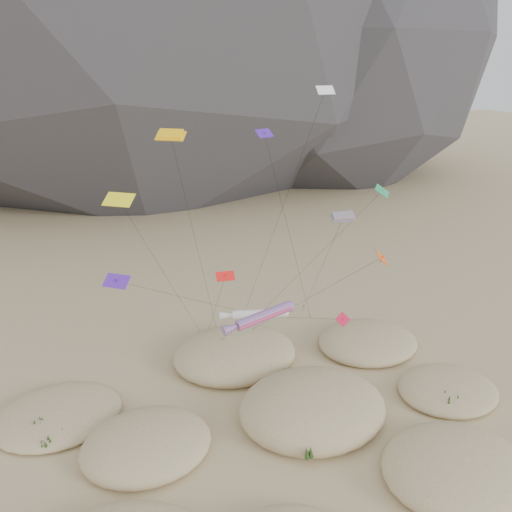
# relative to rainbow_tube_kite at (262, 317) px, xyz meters

# --- Properties ---
(ground) EXTENTS (500.00, 500.00, 0.00)m
(ground) POSITION_rel_rainbow_tube_kite_xyz_m (1.79, -6.92, -10.86)
(ground) COLOR #CCB789
(ground) RESTS_ON ground
(dunes) EXTENTS (49.15, 35.86, 4.48)m
(dunes) POSITION_rel_rainbow_tube_kite_xyz_m (0.22, -2.46, -10.12)
(dunes) COLOR #CCB789
(dunes) RESTS_ON ground
(dune_grass) EXTENTS (41.66, 28.45, 1.56)m
(dune_grass) POSITION_rel_rainbow_tube_kite_xyz_m (1.04, -4.38, -10.02)
(dune_grass) COLOR black
(dune_grass) RESTS_ON ground
(kite_stakes) EXTENTS (18.56, 5.25, 0.30)m
(kite_stakes) POSITION_rel_rainbow_tube_kite_xyz_m (4.03, 16.69, -10.71)
(kite_stakes) COLOR #3F2D1E
(kite_stakes) RESTS_ON ground
(rainbow_tube_kite) EXTENTS (8.44, 17.15, 11.68)m
(rainbow_tube_kite) POSITION_rel_rainbow_tube_kite_xyz_m (0.00, 0.00, 0.00)
(rainbow_tube_kite) COLOR #F11939
(rainbow_tube_kite) RESTS_ON ground
(white_tube_kite) EXTENTS (6.54, 10.32, 9.27)m
(white_tube_kite) POSITION_rel_rainbow_tube_kite_xyz_m (1.08, 4.66, -2.27)
(white_tube_kite) COLOR silver
(white_tube_kite) RESTS_ON ground
(orange_parafoil) EXTENTS (7.07, 8.38, 26.25)m
(orange_parafoil) POSITION_rel_rainbow_tube_kite_xyz_m (-5.42, 9.49, 14.61)
(orange_parafoil) COLOR yellow
(orange_parafoil) RESTS_ON ground
(multi_parafoil) EXTENTS (4.76, 16.30, 18.97)m
(multi_parafoil) POSITION_rel_rainbow_tube_kite_xyz_m (8.95, 2.57, 7.42)
(multi_parafoil) COLOR #DD4E17
(multi_parafoil) RESTS_ON ground
(delta_kites) EXTENTS (30.10, 19.99, 29.76)m
(delta_kites) POSITION_rel_rainbow_tube_kite_xyz_m (2.31, 5.00, 6.72)
(delta_kites) COLOR #FEF11A
(delta_kites) RESTS_ON ground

